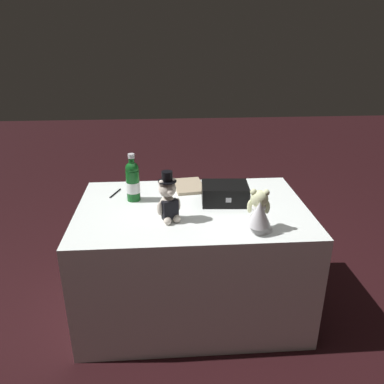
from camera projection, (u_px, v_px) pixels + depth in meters
ground_plane at (192, 304)px, 2.64m from camera, size 12.00×12.00×0.00m
reception_table at (192, 258)px, 2.49m from camera, size 1.40×0.92×0.74m
teddy_bear_groom at (168, 200)px, 2.14m from camera, size 0.13×0.14×0.29m
teddy_bear_bride at (259, 213)px, 2.04m from camera, size 0.17×0.22×0.23m
champagne_bottle at (133, 181)px, 2.40m from camera, size 0.09×0.09×0.31m
signing_pen at (116, 193)px, 2.54m from camera, size 0.06×0.15×0.01m
gift_case_black at (225, 193)px, 2.39m from camera, size 0.30×0.23×0.12m
guestbook at (188, 186)px, 2.64m from camera, size 0.22×0.29×0.02m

